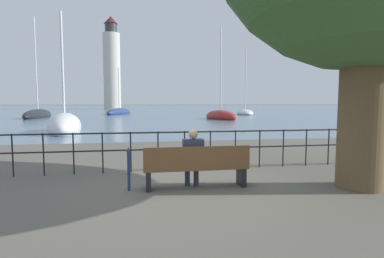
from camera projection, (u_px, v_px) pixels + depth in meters
The scene contains 12 objects.
ground_plane at pixel (196, 187), 6.34m from camera, with size 1000.00×1000.00×0.00m, color #605B51.
harbor_water at pixel (143, 107), 161.22m from camera, with size 600.00×300.00×0.01m.
park_bench at pixel (197, 167), 6.24m from camera, with size 2.20×0.45×0.90m.
seated_person_left at pixel (193, 156), 6.28m from camera, with size 0.43×0.35×1.24m.
promenade_railing at pixel (185, 144), 7.91m from camera, with size 11.24×0.04×1.05m.
closed_umbrella at pixel (129, 166), 6.07m from camera, with size 0.09×0.09×0.90m.
sailboat_0 at pixel (119, 112), 49.24m from camera, with size 4.72×8.62×8.06m.
sailboat_1 at pixel (245, 113), 47.86m from camera, with size 3.89×7.34×10.67m.
sailboat_3 at pixel (220, 116), 33.69m from camera, with size 3.49×6.01×10.69m.
sailboat_4 at pixel (65, 126), 18.35m from camera, with size 2.80×5.68×7.78m.
sailboat_5 at pixel (38, 115), 37.03m from camera, with size 1.84×8.93×12.68m.
harbor_lighthouse at pixel (112, 67), 91.76m from camera, with size 5.08×5.08×28.13m.
Camera 1 is at (-1.13, -6.11, 1.77)m, focal length 28.00 mm.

